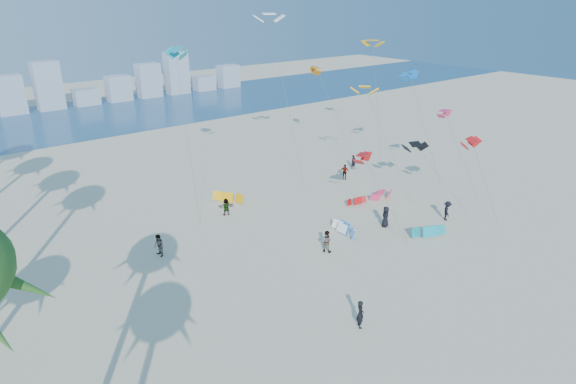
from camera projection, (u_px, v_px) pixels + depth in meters
ground at (429, 370)px, 25.79m from camera, size 220.00×220.00×0.00m
ocean at (59, 121)px, 77.95m from camera, size 220.00×220.00×0.00m
kitesurfer_near at (360, 314)px, 28.83m from camera, size 0.69×0.79×1.84m
kitesurfer_mid at (326, 241)px, 37.47m from camera, size 1.05×1.11×1.81m
kitesurfers_far at (324, 206)px, 43.86m from camera, size 27.13×15.88×1.88m
grounded_kites at (334, 213)px, 43.39m from camera, size 15.51×19.63×1.04m
flying_kites at (352, 80)px, 46.87m from camera, size 28.01×25.23×17.74m
distant_skyline at (33, 94)px, 83.35m from camera, size 85.00×3.00×8.40m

